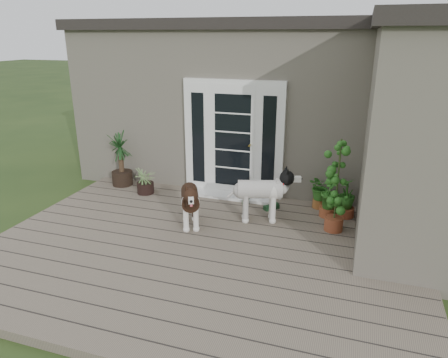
% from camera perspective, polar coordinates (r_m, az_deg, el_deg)
% --- Properties ---
extents(deck, '(6.20, 4.60, 0.12)m').
position_cam_1_polar(deck, '(6.06, -3.14, -9.87)').
color(deck, '#6B5B4C').
rests_on(deck, ground).
extents(house_main, '(7.40, 4.00, 3.10)m').
position_cam_1_polar(house_main, '(9.49, 6.16, 10.35)').
color(house_main, '#665E54').
rests_on(house_main, ground).
extents(roof_main, '(7.60, 4.20, 0.20)m').
position_cam_1_polar(roof_main, '(9.37, 6.54, 20.36)').
color(roof_main, '#2D2826').
rests_on(roof_main, house_main).
extents(house_wing, '(1.60, 2.40, 3.10)m').
position_cam_1_polar(house_wing, '(6.26, 26.33, 3.78)').
color(house_wing, '#665E54').
rests_on(house_wing, ground).
extents(door_unit, '(1.90, 0.14, 2.15)m').
position_cam_1_polar(door_unit, '(7.66, 1.28, 5.58)').
color(door_unit, white).
rests_on(door_unit, deck).
extents(door_step, '(1.60, 0.40, 0.05)m').
position_cam_1_polar(door_step, '(7.79, 0.79, -2.27)').
color(door_step, white).
rests_on(door_step, deck).
extents(brindle_dog, '(0.70, 0.94, 0.72)m').
position_cam_1_polar(brindle_dog, '(6.52, -4.69, -3.60)').
color(brindle_dog, '#311D12').
rests_on(brindle_dog, deck).
extents(white_dog, '(1.04, 0.67, 0.80)m').
position_cam_1_polar(white_dog, '(6.70, 4.96, -2.61)').
color(white_dog, white).
rests_on(white_dog, deck).
extents(spider_plant, '(0.67, 0.67, 0.57)m').
position_cam_1_polar(spider_plant, '(8.02, -10.89, -0.02)').
color(spider_plant, '#A9BE75').
rests_on(spider_plant, deck).
extents(yucca, '(0.92, 0.92, 1.12)m').
position_cam_1_polar(yucca, '(8.50, -14.11, 2.80)').
color(yucca, black).
rests_on(yucca, deck).
extents(herb_a, '(0.61, 0.61, 0.55)m').
position_cam_1_polar(herb_a, '(7.41, 13.16, -1.90)').
color(herb_a, '#28611B').
rests_on(herb_a, deck).
extents(herb_b, '(0.41, 0.41, 0.54)m').
position_cam_1_polar(herb_b, '(7.09, 14.24, -2.99)').
color(herb_b, '#164D1B').
rests_on(herb_b, deck).
extents(herb_c, '(0.43, 0.43, 0.53)m').
position_cam_1_polar(herb_c, '(7.17, 16.52, -3.02)').
color(herb_c, '#205317').
rests_on(herb_c, deck).
extents(sapling, '(0.54, 0.54, 1.52)m').
position_cam_1_polar(sapling, '(6.44, 15.42, -0.76)').
color(sapling, '#154C16').
rests_on(sapling, deck).
extents(clog_left, '(0.16, 0.31, 0.09)m').
position_cam_1_polar(clog_left, '(7.55, 3.10, -2.88)').
color(clog_left, '#163918').
rests_on(clog_left, deck).
extents(clog_right, '(0.33, 0.34, 0.10)m').
position_cam_1_polar(clog_right, '(7.28, 6.57, -3.81)').
color(clog_right, '#14331A').
rests_on(clog_right, deck).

